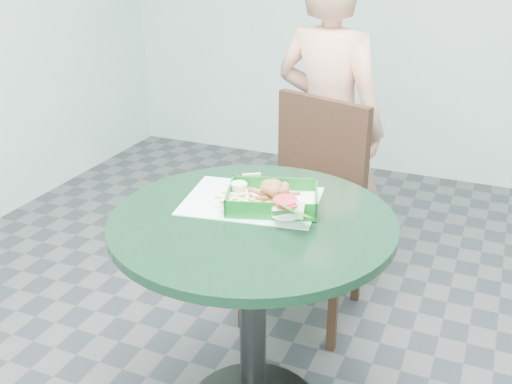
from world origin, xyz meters
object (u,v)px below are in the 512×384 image
at_px(dining_chair, 312,196).
at_px(sauce_ramekin, 245,189).
at_px(diner_person, 328,128).
at_px(food_basket, 272,207).
at_px(crab_sandwich, 273,198).
at_px(cafe_table, 253,271).

height_order(dining_chair, sauce_ramekin, dining_chair).
bearing_deg(diner_person, food_basket, 109.62).
distance_m(food_basket, crab_sandwich, 0.03).
bearing_deg(crab_sandwich, cafe_table, -108.92).
bearing_deg(dining_chair, food_basket, -65.12).
relative_size(cafe_table, diner_person, 0.59).
relative_size(crab_sandwich, sauce_ramekin, 2.44).
xyz_separation_m(dining_chair, crab_sandwich, (0.07, -0.64, 0.27)).
bearing_deg(cafe_table, food_basket, 73.71).
distance_m(cafe_table, crab_sandwich, 0.24).
height_order(diner_person, food_basket, diner_person).
bearing_deg(crab_sandwich, diner_person, 96.30).
xyz_separation_m(dining_chair, food_basket, (0.07, -0.63, 0.23)).
distance_m(cafe_table, sauce_ramekin, 0.27).
relative_size(dining_chair, crab_sandwich, 7.05).
bearing_deg(cafe_table, crab_sandwich, 71.08).
relative_size(food_basket, crab_sandwich, 2.13).
distance_m(dining_chair, diner_person, 0.38).
relative_size(food_basket, sauce_ramekin, 5.19).
bearing_deg(food_basket, sauce_ramekin, 162.92).
height_order(food_basket, crab_sandwich, crab_sandwich).
height_order(dining_chair, crab_sandwich, dining_chair).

